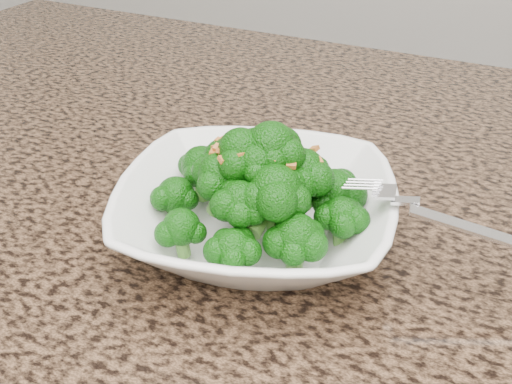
% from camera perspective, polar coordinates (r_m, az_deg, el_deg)
% --- Properties ---
extents(granite_counter, '(1.64, 1.04, 0.03)m').
position_cam_1_polar(granite_counter, '(0.57, 6.65, -5.35)').
color(granite_counter, brown).
rests_on(granite_counter, cabinet).
extents(bowl, '(0.29, 0.29, 0.06)m').
position_cam_1_polar(bowl, '(0.54, 0.00, -1.96)').
color(bowl, white).
rests_on(bowl, granite_counter).
extents(broccoli_pile, '(0.20, 0.20, 0.07)m').
position_cam_1_polar(broccoli_pile, '(0.51, 0.00, 4.04)').
color(broccoli_pile, '#0F5409').
rests_on(broccoli_pile, bowl).
extents(garlic_topping, '(0.12, 0.12, 0.01)m').
position_cam_1_polar(garlic_topping, '(0.49, 0.00, 7.95)').
color(garlic_topping, '#C77730').
rests_on(garlic_topping, broccoli_pile).
extents(fork, '(0.18, 0.06, 0.01)m').
position_cam_1_polar(fork, '(0.50, 13.57, -0.90)').
color(fork, silver).
rests_on(fork, bowl).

